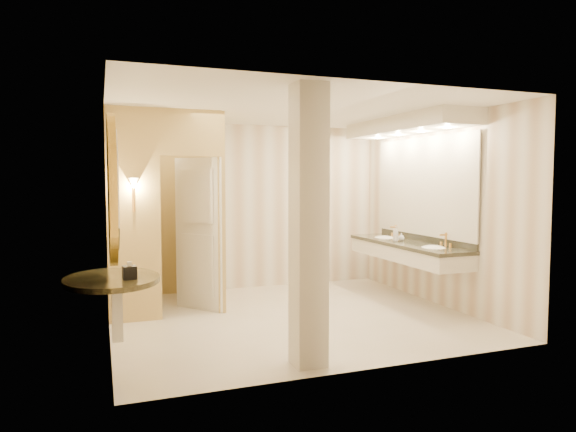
{
  "coord_description": "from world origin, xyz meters",
  "views": [
    {
      "loc": [
        -2.32,
        -6.19,
        1.79
      ],
      "look_at": [
        0.03,
        0.2,
        1.32
      ],
      "focal_mm": 32.0,
      "sensor_mm": 36.0,
      "label": 1
    }
  ],
  "objects": [
    {
      "name": "floor",
      "position": [
        0.0,
        0.0,
        0.0
      ],
      "size": [
        4.5,
        4.5,
        0.0
      ],
      "primitive_type": "plane",
      "color": "beige",
      "rests_on": "ground"
    },
    {
      "name": "ceiling",
      "position": [
        0.0,
        0.0,
        2.7
      ],
      "size": [
        4.5,
        4.5,
        0.0
      ],
      "primitive_type": "plane",
      "rotation": [
        3.14,
        0.0,
        0.0
      ],
      "color": "silver",
      "rests_on": "wall_back"
    },
    {
      "name": "wall_back",
      "position": [
        0.0,
        2.0,
        1.35
      ],
      "size": [
        4.5,
        0.02,
        2.7
      ],
      "primitive_type": "cube",
      "color": "silver",
      "rests_on": "floor"
    },
    {
      "name": "wall_front",
      "position": [
        0.0,
        -2.0,
        1.35
      ],
      "size": [
        4.5,
        0.02,
        2.7
      ],
      "primitive_type": "cube",
      "color": "silver",
      "rests_on": "floor"
    },
    {
      "name": "wall_left",
      "position": [
        -2.25,
        0.0,
        1.35
      ],
      "size": [
        0.02,
        4.0,
        2.7
      ],
      "primitive_type": "cube",
      "color": "silver",
      "rests_on": "floor"
    },
    {
      "name": "wall_right",
      "position": [
        2.25,
        0.0,
        1.35
      ],
      "size": [
        0.02,
        4.0,
        2.7
      ],
      "primitive_type": "cube",
      "color": "silver",
      "rests_on": "floor"
    },
    {
      "name": "toilet_closet",
      "position": [
        -1.13,
        0.96,
        1.39
      ],
      "size": [
        1.5,
        1.55,
        2.7
      ],
      "color": "#E3D176",
      "rests_on": "floor"
    },
    {
      "name": "wall_sconce",
      "position": [
        -1.93,
        0.43,
        1.73
      ],
      "size": [
        0.14,
        0.14,
        0.42
      ],
      "color": "gold",
      "rests_on": "toilet_closet"
    },
    {
      "name": "vanity",
      "position": [
        1.98,
        0.3,
        1.63
      ],
      "size": [
        0.75,
        2.57,
        2.09
      ],
      "color": "silver",
      "rests_on": "floor"
    },
    {
      "name": "console_shelf",
      "position": [
        -2.21,
        -1.1,
        1.35
      ],
      "size": [
        1.1,
        1.1,
        2.0
      ],
      "color": "black",
      "rests_on": "floor"
    },
    {
      "name": "pillar",
      "position": [
        -0.45,
        -1.68,
        1.35
      ],
      "size": [
        0.3,
        0.3,
        2.7
      ],
      "primitive_type": "cube",
      "color": "silver",
      "rests_on": "floor"
    },
    {
      "name": "tissue_box",
      "position": [
        -2.08,
        -1.26,
        0.94
      ],
      "size": [
        0.13,
        0.13,
        0.12
      ],
      "primitive_type": "cube",
      "rotation": [
        0.0,
        0.0,
        0.1
      ],
      "color": "black",
      "rests_on": "console_shelf"
    },
    {
      "name": "toilet",
      "position": [
        -1.95,
        1.66,
        0.38
      ],
      "size": [
        0.6,
        0.82,
        0.75
      ],
      "primitive_type": "imported",
      "rotation": [
        0.0,
        0.0,
        3.41
      ],
      "color": "white",
      "rests_on": "floor"
    },
    {
      "name": "soap_bottle_a",
      "position": [
        1.97,
        0.48,
        0.93
      ],
      "size": [
        0.07,
        0.07,
        0.12
      ],
      "primitive_type": "imported",
      "rotation": [
        0.0,
        0.0,
        -0.43
      ],
      "color": "beige",
      "rests_on": "vanity"
    },
    {
      "name": "soap_bottle_b",
      "position": [
        1.95,
        0.46,
        0.93
      ],
      "size": [
        0.12,
        0.12,
        0.12
      ],
      "primitive_type": "imported",
      "rotation": [
        0.0,
        0.0,
        -0.31
      ],
      "color": "silver",
      "rests_on": "vanity"
    },
    {
      "name": "soap_bottle_c",
      "position": [
        1.83,
        0.42,
        0.99
      ],
      "size": [
        0.1,
        0.1,
        0.23
      ],
      "primitive_type": "imported",
      "rotation": [
        0.0,
        0.0,
        0.11
      ],
      "color": "#C6B28C",
      "rests_on": "vanity"
    }
  ]
}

